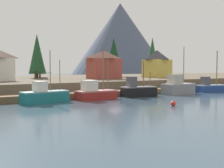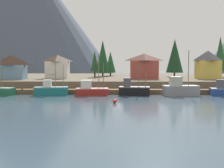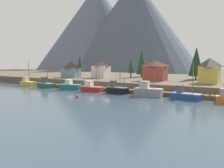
{
  "view_description": "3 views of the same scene",
  "coord_description": "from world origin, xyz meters",
  "px_view_note": "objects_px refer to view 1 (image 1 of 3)",
  "views": [
    {
      "loc": [
        -26.7,
        -41.37,
        5.03
      ],
      "look_at": [
        0.91,
        2.56,
        2.13
      ],
      "focal_mm": 45.12,
      "sensor_mm": 36.0,
      "label": 1
    },
    {
      "loc": [
        0.28,
        -62.84,
        6.52
      ],
      "look_at": [
        -0.75,
        1.16,
        2.14
      ],
      "focal_mm": 47.61,
      "sensor_mm": 36.0,
      "label": 2
    },
    {
      "loc": [
        38.21,
        -58.75,
        9.1
      ],
      "look_at": [
        -1.1,
        3.43,
        1.99
      ],
      "focal_mm": 38.3,
      "sensor_mm": 36.0,
      "label": 3
    }
  ],
  "objects_px": {
    "conifer_mid_right": "(37,54)",
    "house_yellow": "(157,64)",
    "conifer_near_left": "(152,54)",
    "conifer_back_left": "(35,59)",
    "channel_buoy": "(173,104)",
    "fishing_boat_black": "(138,90)",
    "conifer_near_right": "(40,61)",
    "fishing_boat_blue": "(211,87)",
    "fishing_boat_red": "(95,93)",
    "house_red": "(104,65)",
    "fishing_boat_grey": "(178,87)",
    "conifer_back_right": "(114,55)",
    "fishing_boat_teal": "(44,95)"
  },
  "relations": [
    {
      "from": "fishing_boat_black",
      "to": "house_yellow",
      "type": "distance_m",
      "value": 28.83
    },
    {
      "from": "fishing_boat_red",
      "to": "conifer_mid_right",
      "type": "bearing_deg",
      "value": 84.16
    },
    {
      "from": "fishing_boat_grey",
      "to": "conifer_mid_right",
      "type": "bearing_deg",
      "value": 111.78
    },
    {
      "from": "conifer_near_right",
      "to": "fishing_boat_black",
      "type": "bearing_deg",
      "value": -81.6
    },
    {
      "from": "fishing_boat_red",
      "to": "conifer_back_left",
      "type": "xyz_separation_m",
      "value": [
        -1.27,
        27.49,
        6.2
      ]
    },
    {
      "from": "fishing_boat_black",
      "to": "fishing_boat_blue",
      "type": "relative_size",
      "value": 0.74
    },
    {
      "from": "fishing_boat_black",
      "to": "channel_buoy",
      "type": "relative_size",
      "value": 9.26
    },
    {
      "from": "house_yellow",
      "to": "fishing_boat_blue",
      "type": "bearing_deg",
      "value": -95.12
    },
    {
      "from": "conifer_mid_right",
      "to": "channel_buoy",
      "type": "height_order",
      "value": "conifer_mid_right"
    },
    {
      "from": "fishing_boat_black",
      "to": "conifer_back_right",
      "type": "xyz_separation_m",
      "value": [
        14.32,
        30.61,
        7.8
      ]
    },
    {
      "from": "house_red",
      "to": "conifer_back_right",
      "type": "relative_size",
      "value": 0.66
    },
    {
      "from": "conifer_mid_right",
      "to": "house_yellow",
      "type": "bearing_deg",
      "value": -25.36
    },
    {
      "from": "conifer_near_left",
      "to": "conifer_back_left",
      "type": "relative_size",
      "value": 1.56
    },
    {
      "from": "fishing_boat_teal",
      "to": "conifer_near_left",
      "type": "xyz_separation_m",
      "value": [
        44.74,
        28.87,
        8.45
      ]
    },
    {
      "from": "fishing_boat_blue",
      "to": "conifer_near_left",
      "type": "xyz_separation_m",
      "value": [
        8.32,
        28.96,
        8.57
      ]
    },
    {
      "from": "fishing_boat_blue",
      "to": "house_yellow",
      "type": "height_order",
      "value": "house_yellow"
    },
    {
      "from": "fishing_boat_blue",
      "to": "conifer_near_right",
      "type": "bearing_deg",
      "value": 131.44
    },
    {
      "from": "fishing_boat_teal",
      "to": "conifer_back_left",
      "type": "relative_size",
      "value": 0.97
    },
    {
      "from": "conifer_near_left",
      "to": "conifer_back_left",
      "type": "distance_m",
      "value": 37.73
    },
    {
      "from": "house_red",
      "to": "channel_buoy",
      "type": "height_order",
      "value": "house_red"
    },
    {
      "from": "fishing_boat_black",
      "to": "conifer_near_right",
      "type": "xyz_separation_m",
      "value": [
        -5.6,
        37.93,
        5.94
      ]
    },
    {
      "from": "house_red",
      "to": "conifer_near_left",
      "type": "height_order",
      "value": "conifer_near_left"
    },
    {
      "from": "conifer_mid_right",
      "to": "conifer_back_right",
      "type": "xyz_separation_m",
      "value": [
        22.23,
        -2.17,
        0.17
      ]
    },
    {
      "from": "fishing_boat_black",
      "to": "conifer_near_right",
      "type": "distance_m",
      "value": 38.8
    },
    {
      "from": "house_yellow",
      "to": "house_red",
      "type": "bearing_deg",
      "value": -177.99
    },
    {
      "from": "house_yellow",
      "to": "conifer_back_left",
      "type": "distance_m",
      "value": 32.17
    },
    {
      "from": "conifer_near_right",
      "to": "conifer_back_right",
      "type": "bearing_deg",
      "value": -20.17
    },
    {
      "from": "fishing_boat_blue",
      "to": "conifer_near_right",
      "type": "distance_m",
      "value": 45.95
    },
    {
      "from": "conifer_mid_right",
      "to": "channel_buoy",
      "type": "relative_size",
      "value": 16.35
    },
    {
      "from": "conifer_near_right",
      "to": "conifer_back_left",
      "type": "xyz_separation_m",
      "value": [
        -4.47,
        -10.51,
        0.21
      ]
    },
    {
      "from": "fishing_boat_grey",
      "to": "conifer_mid_right",
      "type": "xyz_separation_m",
      "value": [
        -17.44,
        33.04,
        7.38
      ]
    },
    {
      "from": "house_red",
      "to": "conifer_mid_right",
      "type": "distance_m",
      "value": 18.73
    },
    {
      "from": "fishing_boat_grey",
      "to": "conifer_near_left",
      "type": "distance_m",
      "value": 35.1
    },
    {
      "from": "house_red",
      "to": "fishing_boat_black",
      "type": "bearing_deg",
      "value": -101.75
    },
    {
      "from": "fishing_boat_black",
      "to": "channel_buoy",
      "type": "bearing_deg",
      "value": -100.45
    },
    {
      "from": "fishing_boat_red",
      "to": "house_yellow",
      "type": "xyz_separation_m",
      "value": [
        29.79,
        19.15,
        5.26
      ]
    },
    {
      "from": "fishing_boat_blue",
      "to": "conifer_back_left",
      "type": "relative_size",
      "value": 1.12
    },
    {
      "from": "fishing_boat_red",
      "to": "conifer_near_left",
      "type": "xyz_separation_m",
      "value": [
        36.37,
        28.79,
        8.46
      ]
    },
    {
      "from": "house_red",
      "to": "conifer_near_left",
      "type": "distance_m",
      "value": 26.09
    },
    {
      "from": "conifer_near_left",
      "to": "conifer_mid_right",
      "type": "distance_m",
      "value": 35.72
    },
    {
      "from": "fishing_boat_red",
      "to": "fishing_boat_black",
      "type": "bearing_deg",
      "value": -3.77
    },
    {
      "from": "conifer_near_right",
      "to": "conifer_back_left",
      "type": "bearing_deg",
      "value": -113.04
    },
    {
      "from": "fishing_boat_black",
      "to": "conifer_mid_right",
      "type": "bearing_deg",
      "value": 110.0
    },
    {
      "from": "fishing_boat_red",
      "to": "conifer_mid_right",
      "type": "height_order",
      "value": "conifer_mid_right"
    },
    {
      "from": "fishing_boat_grey",
      "to": "conifer_back_right",
      "type": "height_order",
      "value": "conifer_back_right"
    },
    {
      "from": "fishing_boat_red",
      "to": "fishing_boat_black",
      "type": "distance_m",
      "value": 8.81
    },
    {
      "from": "conifer_mid_right",
      "to": "channel_buoy",
      "type": "distance_m",
      "value": 46.33
    },
    {
      "from": "fishing_boat_teal",
      "to": "conifer_near_right",
      "type": "height_order",
      "value": "conifer_near_right"
    },
    {
      "from": "fishing_boat_teal",
      "to": "conifer_back_right",
      "type": "distance_m",
      "value": 44.71
    },
    {
      "from": "fishing_boat_grey",
      "to": "channel_buoy",
      "type": "bearing_deg",
      "value": -143.3
    }
  ]
}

